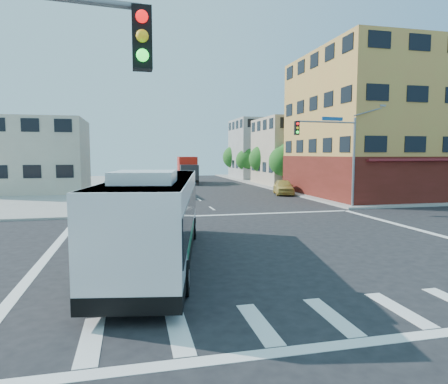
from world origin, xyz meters
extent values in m
plane|color=black|center=(0.00, 0.00, 0.00)|extent=(120.00, 120.00, 0.00)
cube|color=gray|center=(35.00, 35.00, 0.07)|extent=(50.00, 50.00, 0.15)
cube|color=#BA9442|center=(20.00, 18.50, 7.00)|extent=(18.00, 15.00, 14.00)
cube|color=maroon|center=(20.00, 18.50, 2.00)|extent=(18.09, 15.08, 4.00)
cube|color=maroon|center=(20.00, 11.40, 3.60)|extent=(16.00, 1.60, 0.51)
cube|color=tan|center=(17.00, 34.00, 4.50)|extent=(12.00, 10.00, 9.00)
cube|color=#A0A19C|center=(17.00, 48.00, 5.00)|extent=(12.00, 10.00, 10.00)
cube|color=beige|center=(-17.00, 30.00, 4.00)|extent=(12.00, 10.00, 8.00)
cylinder|color=gray|center=(10.80, 10.80, 3.50)|extent=(0.18, 0.18, 7.00)
cylinder|color=gray|center=(8.30, 10.55, 6.60)|extent=(5.01, 0.62, 0.12)
cube|color=black|center=(5.80, 10.30, 6.10)|extent=(0.32, 0.30, 1.00)
sphere|color=#FF0C0C|center=(5.80, 10.13, 6.40)|extent=(0.20, 0.20, 0.20)
sphere|color=yellow|center=(5.80, 10.13, 6.10)|extent=(0.20, 0.20, 0.20)
sphere|color=#19FF33|center=(5.80, 10.13, 5.80)|extent=(0.20, 0.20, 0.20)
cube|color=#155095|center=(8.80, 10.60, 6.85)|extent=(1.80, 0.22, 0.28)
cube|color=gray|center=(13.30, 11.05, 8.00)|extent=(0.50, 0.22, 0.14)
cube|color=black|center=(-5.80, -10.30, 6.10)|extent=(0.32, 0.30, 1.00)
sphere|color=#FF0C0C|center=(-5.80, -10.47, 6.40)|extent=(0.20, 0.20, 0.20)
sphere|color=yellow|center=(-5.80, -10.47, 6.10)|extent=(0.20, 0.20, 0.20)
sphere|color=#19FF33|center=(-5.80, -10.47, 5.80)|extent=(0.20, 0.20, 0.20)
cylinder|color=#3A2315|center=(11.80, 28.00, 0.96)|extent=(0.28, 0.28, 1.92)
sphere|color=#1C5317|center=(11.80, 28.00, 3.37)|extent=(3.60, 3.60, 3.60)
sphere|color=#1C5317|center=(12.20, 27.70, 4.27)|extent=(2.52, 2.52, 2.52)
cylinder|color=#3A2315|center=(11.80, 36.00, 1.00)|extent=(0.28, 0.28, 1.99)
sphere|color=#1C5317|center=(11.80, 36.00, 3.51)|extent=(3.80, 3.80, 3.80)
sphere|color=#1C5317|center=(12.20, 35.70, 4.46)|extent=(2.66, 2.66, 2.66)
cylinder|color=#3A2315|center=(11.80, 44.00, 0.94)|extent=(0.28, 0.28, 1.89)
sphere|color=#1C5317|center=(11.80, 44.00, 3.25)|extent=(3.40, 3.40, 3.40)
sphere|color=#1C5317|center=(12.20, 43.70, 4.10)|extent=(2.38, 2.38, 2.38)
cylinder|color=#3A2315|center=(11.80, 52.00, 1.01)|extent=(0.28, 0.28, 2.03)
sphere|color=#1C5317|center=(11.80, 52.00, 3.63)|extent=(4.00, 4.00, 4.00)
sphere|color=#1C5317|center=(12.20, 51.70, 4.63)|extent=(2.80, 2.80, 2.80)
cube|color=black|center=(-5.07, -1.51, 0.57)|extent=(4.86, 12.75, 0.47)
cube|color=white|center=(-5.07, -1.51, 1.84)|extent=(4.85, 12.72, 2.96)
cube|color=black|center=(-5.07, -1.51, 2.02)|extent=(4.83, 12.36, 1.30)
cube|color=black|center=(-3.96, 4.55, 1.92)|extent=(2.40, 0.50, 1.40)
cube|color=#E5590C|center=(-3.95, 4.58, 2.96)|extent=(1.96, 0.41, 0.29)
cube|color=white|center=(-5.07, -1.51, 3.26)|extent=(4.75, 12.47, 0.12)
cube|color=white|center=(-5.63, -4.57, 3.51)|extent=(2.23, 2.58, 0.37)
cube|color=#0A6939|center=(-6.48, -1.78, 1.09)|extent=(1.05, 5.62, 0.29)
cube|color=#0A6939|center=(-3.85, -2.26, 1.09)|extent=(1.05, 5.62, 0.29)
cylinder|color=black|center=(-5.57, 2.63, 0.54)|extent=(0.50, 1.12, 1.08)
cylinder|color=#99999E|center=(-5.71, 2.66, 0.54)|extent=(0.14, 0.54, 0.54)
cylinder|color=black|center=(-3.13, 2.18, 0.54)|extent=(0.50, 1.12, 1.08)
cylinder|color=#99999E|center=(-2.99, 2.16, 0.54)|extent=(0.14, 0.54, 0.54)
cylinder|color=black|center=(-7.01, -5.21, 0.54)|extent=(0.50, 1.12, 1.08)
cylinder|color=#99999E|center=(-7.15, -5.18, 0.54)|extent=(0.14, 0.54, 0.54)
cylinder|color=black|center=(-4.57, -5.65, 0.54)|extent=(0.50, 1.12, 1.08)
cylinder|color=#99999E|center=(-4.43, -5.68, 0.54)|extent=(0.14, 0.54, 0.54)
cube|color=#242429|center=(1.60, 36.70, 1.37)|extent=(2.57, 2.47, 2.75)
cube|color=black|center=(1.53, 35.69, 1.80)|extent=(2.22, 0.22, 1.06)
cube|color=red|center=(1.84, 40.70, 2.22)|extent=(2.90, 6.06, 3.17)
cube|color=black|center=(1.77, 39.44, 0.58)|extent=(2.84, 8.58, 0.32)
cylinder|color=black|center=(0.50, 36.98, 0.53)|extent=(0.36, 1.07, 1.06)
cylinder|color=black|center=(2.72, 36.84, 0.53)|extent=(0.36, 1.07, 1.06)
cylinder|color=black|center=(0.69, 40.03, 0.53)|extent=(0.36, 1.07, 1.06)
cylinder|color=black|center=(2.91, 39.90, 0.53)|extent=(0.36, 1.07, 1.06)
cylinder|color=black|center=(0.86, 42.67, 0.53)|extent=(0.36, 1.07, 1.06)
cylinder|color=black|center=(3.07, 42.53, 0.53)|extent=(0.36, 1.07, 1.06)
imported|color=gold|center=(9.34, 21.73, 0.79)|extent=(2.96, 4.96, 1.58)
camera|label=1|loc=(-6.01, -17.16, 4.22)|focal=32.00mm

